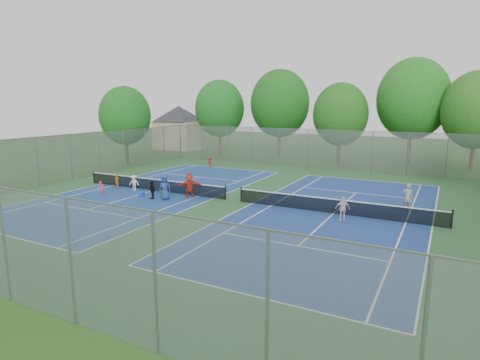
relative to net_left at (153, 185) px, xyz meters
The scene contains 39 objects.
ground 7.01m from the net_left, ahead, with size 120.00×120.00×0.00m, color #285119.
court_pad 7.01m from the net_left, ahead, with size 32.00×32.00×0.01m, color #29572F.
court_left 0.44m from the net_left, ahead, with size 10.97×23.77×0.01m, color navy.
court_right 14.01m from the net_left, ahead, with size 10.97×23.77×0.01m, color navy.
net_left is the anchor object (origin of this frame).
net_right 14.00m from the net_left, ahead, with size 12.87×0.10×0.91m, color black.
fence_north 17.53m from the net_left, 66.37° to the left, with size 32.00×0.10×4.00m, color gray.
fence_south 17.53m from the net_left, 66.37° to the right, with size 32.00×0.10×4.00m, color gray.
fence_west 9.13m from the net_left, behind, with size 32.00×0.10×4.00m, color gray.
house 28.55m from the net_left, 122.01° to the left, with size 11.03×11.03×7.30m.
tree_nw 23.72m from the net_left, 107.65° to the left, with size 6.40×6.40×9.58m.
tree_nl 23.81m from the net_left, 87.51° to the left, with size 7.20×7.20×10.69m.
tree_nc 23.38m from the net_left, 66.80° to the left, with size 6.00×6.00×8.85m.
tree_nr 29.59m from the net_left, 56.31° to the left, with size 7.60×7.60×11.42m.
tree_ne 31.60m from the net_left, 45.00° to the left, with size 6.60×6.60×9.77m.
tree_side_w 16.34m from the net_left, 140.19° to the left, with size 5.60×5.60×8.47m.
ball_crate 2.06m from the net_left, 76.09° to the right, with size 0.38×0.38×0.33m, color blue.
ball_hopper 2.58m from the net_left, 36.04° to the right, with size 0.27×0.27×0.54m, color #217B22.
student_a 3.23m from the net_left, 169.27° to the right, with size 0.40×0.26×1.10m, color #D05013.
student_b 3.84m from the net_left, 129.78° to the right, with size 0.51×0.40×1.06m, color #FD6289.
student_c 1.53m from the net_left, 156.88° to the right, with size 0.78×0.45×1.20m, color white.
student_d 2.68m from the net_left, 52.21° to the right, with size 0.76×0.32×1.30m, color black.
student_e 3.30m from the net_left, 36.31° to the right, with size 0.84×0.54×1.71m, color navy.
student_f 3.87m from the net_left, ahead, with size 1.65×0.53×1.78m, color red.
child_far_baseline 11.85m from the net_left, 100.26° to the left, with size 0.68×0.39×1.05m, color maroon.
instructor 18.10m from the net_left, ahead, with size 0.64×0.42×1.75m, color gray.
teen_court_b 14.83m from the net_left, ahead, with size 0.82×0.34×1.40m, color silver.
tennis_ball_0 7.30m from the net_left, 72.18° to the right, with size 0.07×0.07×0.07m, color #BFE034.
tennis_ball_1 1.38m from the net_left, 92.47° to the right, with size 0.07×0.07×0.07m, color #CCD331.
tennis_ball_2 1.97m from the net_left, 91.07° to the right, with size 0.07×0.07×0.07m, color #D0ED37.
tennis_ball_3 6.43m from the net_left, 122.83° to the right, with size 0.07×0.07×0.07m, color yellow.
tennis_ball_4 4.16m from the net_left, 146.52° to the right, with size 0.07×0.07×0.07m, color yellow.
tennis_ball_5 3.77m from the net_left, 152.83° to the right, with size 0.07×0.07×0.07m, color #C7EA36.
tennis_ball_6 6.11m from the net_left, 58.16° to the right, with size 0.07×0.07×0.07m, color #B7D832.
tennis_ball_7 6.01m from the net_left, 69.39° to the right, with size 0.07×0.07×0.07m, color #CEE635.
tennis_ball_8 6.26m from the net_left, 66.41° to the right, with size 0.07×0.07×0.07m, color #CBE635.
tennis_ball_9 6.19m from the net_left, 89.55° to the right, with size 0.07×0.07×0.07m, color #ACCF30.
tennis_ball_10 4.55m from the net_left, 43.89° to the right, with size 0.07×0.07×0.07m, color #E4F338.
tennis_ball_11 4.91m from the net_left, 83.53° to the right, with size 0.07×0.07×0.07m, color #CEE435.
Camera 1 is at (12.90, -23.62, 6.70)m, focal length 30.00 mm.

